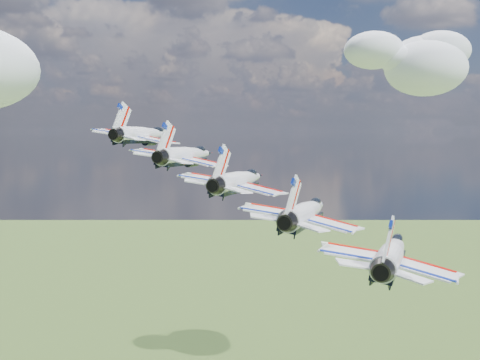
% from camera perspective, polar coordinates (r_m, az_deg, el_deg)
% --- Properties ---
extents(cloud_far, '(56.90, 44.71, 22.36)m').
position_cam_1_polar(cloud_far, '(321.21, 15.59, 10.78)').
color(cloud_far, white).
extents(jet_0, '(14.73, 18.28, 6.55)m').
position_cam_1_polar(jet_0, '(82.35, -9.05, 4.30)').
color(jet_0, white).
extents(jet_1, '(14.73, 18.28, 6.55)m').
position_cam_1_polar(jet_1, '(73.91, -5.02, 2.39)').
color(jet_1, silver).
extents(jet_2, '(14.73, 18.28, 6.55)m').
position_cam_1_polar(jet_2, '(66.04, -0.00, -0.00)').
color(jet_2, white).
extents(jet_3, '(14.73, 18.28, 6.55)m').
position_cam_1_polar(jet_3, '(58.95, 6.30, -3.00)').
color(jet_3, silver).
extents(jet_4, '(14.73, 18.28, 6.55)m').
position_cam_1_polar(jet_4, '(52.96, 14.22, -6.70)').
color(jet_4, white).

